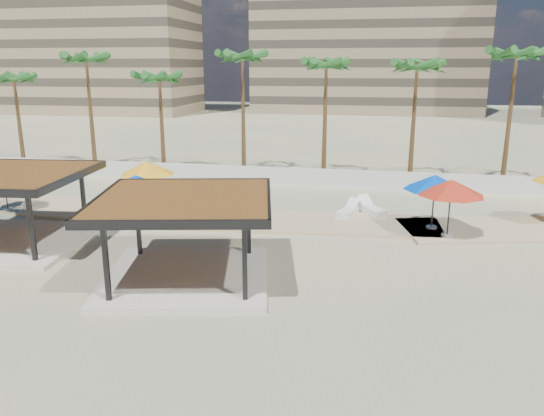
{
  "coord_description": "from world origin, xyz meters",
  "views": [
    {
      "loc": [
        6.71,
        -18.82,
        7.84
      ],
      "look_at": [
        1.98,
        4.75,
        1.4
      ],
      "focal_mm": 35.0,
      "sensor_mm": 36.0,
      "label": 1
    }
  ],
  "objects_px": {
    "pavilion_central": "(185,230)",
    "umbrella_a": "(3,173)",
    "lounger_c": "(372,210)",
    "umbrella_c": "(451,188)",
    "lounger_a": "(122,201)",
    "lounger_b": "(348,211)",
    "pavilion_west": "(8,202)"
  },
  "relations": [
    {
      "from": "lounger_b",
      "to": "pavilion_west",
      "type": "bearing_deg",
      "value": 134.94
    },
    {
      "from": "lounger_c",
      "to": "umbrella_a",
      "type": "bearing_deg",
      "value": 68.7
    },
    {
      "from": "pavilion_central",
      "to": "umbrella_a",
      "type": "height_order",
      "value": "pavilion_central"
    },
    {
      "from": "pavilion_central",
      "to": "lounger_a",
      "type": "bearing_deg",
      "value": 116.14
    },
    {
      "from": "lounger_a",
      "to": "pavilion_west",
      "type": "bearing_deg",
      "value": 148.09
    },
    {
      "from": "pavilion_west",
      "to": "umbrella_a",
      "type": "distance_m",
      "value": 5.9
    },
    {
      "from": "lounger_a",
      "to": "pavilion_central",
      "type": "bearing_deg",
      "value": -159.29
    },
    {
      "from": "umbrella_a",
      "to": "umbrella_c",
      "type": "distance_m",
      "value": 23.19
    },
    {
      "from": "pavilion_west",
      "to": "lounger_b",
      "type": "xyz_separation_m",
      "value": [
        14.71,
        7.33,
        -1.64
      ]
    },
    {
      "from": "pavilion_west",
      "to": "lounger_b",
      "type": "relative_size",
      "value": 3.53
    },
    {
      "from": "pavilion_central",
      "to": "lounger_a",
      "type": "xyz_separation_m",
      "value": [
        -7.39,
        9.37,
        -1.55
      ]
    },
    {
      "from": "umbrella_c",
      "to": "lounger_a",
      "type": "bearing_deg",
      "value": 171.57
    },
    {
      "from": "umbrella_a",
      "to": "umbrella_c",
      "type": "height_order",
      "value": "umbrella_c"
    },
    {
      "from": "umbrella_c",
      "to": "lounger_a",
      "type": "relative_size",
      "value": 1.62
    },
    {
      "from": "pavilion_central",
      "to": "lounger_c",
      "type": "distance_m",
      "value": 12.33
    },
    {
      "from": "pavilion_central",
      "to": "lounger_b",
      "type": "distance_m",
      "value": 11.21
    },
    {
      "from": "lounger_c",
      "to": "umbrella_c",
      "type": "bearing_deg",
      "value": -165.23
    },
    {
      "from": "lounger_a",
      "to": "lounger_b",
      "type": "bearing_deg",
      "value": -106.4
    },
    {
      "from": "umbrella_a",
      "to": "lounger_b",
      "type": "xyz_separation_m",
      "value": [
        18.43,
        2.75,
        -1.92
      ]
    },
    {
      "from": "umbrella_c",
      "to": "lounger_b",
      "type": "relative_size",
      "value": 1.81
    },
    {
      "from": "umbrella_c",
      "to": "lounger_b",
      "type": "height_order",
      "value": "umbrella_c"
    },
    {
      "from": "umbrella_c",
      "to": "lounger_b",
      "type": "xyz_separation_m",
      "value": [
        -4.76,
        2.87,
        -2.15
      ]
    },
    {
      "from": "lounger_b",
      "to": "umbrella_a",
      "type": "bearing_deg",
      "value": 116.96
    },
    {
      "from": "pavilion_west",
      "to": "umbrella_c",
      "type": "distance_m",
      "value": 19.98
    },
    {
      "from": "umbrella_c",
      "to": "pavilion_central",
      "type": "bearing_deg",
      "value": -146.67
    },
    {
      "from": "lounger_a",
      "to": "lounger_c",
      "type": "distance_m",
      "value": 14.16
    },
    {
      "from": "pavilion_central",
      "to": "lounger_a",
      "type": "relative_size",
      "value": 3.31
    },
    {
      "from": "umbrella_c",
      "to": "lounger_c",
      "type": "relative_size",
      "value": 1.68
    },
    {
      "from": "pavilion_central",
      "to": "lounger_c",
      "type": "bearing_deg",
      "value": 44.39
    },
    {
      "from": "pavilion_west",
      "to": "pavilion_central",
      "type": "bearing_deg",
      "value": -19.95
    },
    {
      "from": "umbrella_c",
      "to": "lounger_a",
      "type": "xyz_separation_m",
      "value": [
        -17.66,
        2.62,
        -2.13
      ]
    },
    {
      "from": "lounger_c",
      "to": "pavilion_central",
      "type": "bearing_deg",
      "value": 115.62
    }
  ]
}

